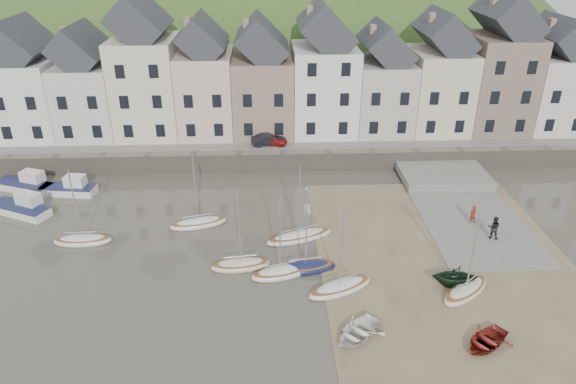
{
  "coord_description": "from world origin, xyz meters",
  "views": [
    {
      "loc": [
        -1.48,
        -30.05,
        21.32
      ],
      "look_at": [
        0.0,
        6.0,
        3.0
      ],
      "focal_mm": 32.49,
      "sensor_mm": 36.0,
      "label": 1
    }
  ],
  "objects_px": {
    "rowboat_green": "(455,276)",
    "person_red": "(473,214)",
    "sailboat_0": "(83,240)",
    "rowboat_red": "(486,341)",
    "rowboat_white": "(357,332)",
    "car_right": "(269,139)",
    "person_dark": "(494,227)",
    "car_left": "(271,140)"
  },
  "relations": [
    {
      "from": "sailboat_0",
      "to": "person_dark",
      "type": "distance_m",
      "value": 31.2
    },
    {
      "from": "person_dark",
      "to": "sailboat_0",
      "type": "bearing_deg",
      "value": 22.69
    },
    {
      "from": "sailboat_0",
      "to": "car_right",
      "type": "height_order",
      "value": "sailboat_0"
    },
    {
      "from": "rowboat_white",
      "to": "person_red",
      "type": "xyz_separation_m",
      "value": [
        11.3,
        12.63,
        0.48
      ]
    },
    {
      "from": "sailboat_0",
      "to": "rowboat_red",
      "type": "bearing_deg",
      "value": -24.54
    },
    {
      "from": "rowboat_green",
      "to": "person_red",
      "type": "relative_size",
      "value": 1.9
    },
    {
      "from": "sailboat_0",
      "to": "rowboat_white",
      "type": "relative_size",
      "value": 1.84
    },
    {
      "from": "car_left",
      "to": "rowboat_white",
      "type": "bearing_deg",
      "value": -156.46
    },
    {
      "from": "rowboat_white",
      "to": "rowboat_red",
      "type": "xyz_separation_m",
      "value": [
        7.17,
        -1.0,
        -0.03
      ]
    },
    {
      "from": "sailboat_0",
      "to": "car_left",
      "type": "bearing_deg",
      "value": 46.94
    },
    {
      "from": "rowboat_green",
      "to": "person_red",
      "type": "xyz_separation_m",
      "value": [
        4.11,
        8.05,
        0.06
      ]
    },
    {
      "from": "person_red",
      "to": "car_right",
      "type": "bearing_deg",
      "value": -57.94
    },
    {
      "from": "rowboat_white",
      "to": "car_left",
      "type": "xyz_separation_m",
      "value": [
        -4.66,
        26.51,
        1.74
      ]
    },
    {
      "from": "rowboat_white",
      "to": "car_right",
      "type": "bearing_deg",
      "value": 145.99
    },
    {
      "from": "sailboat_0",
      "to": "rowboat_red",
      "type": "distance_m",
      "value": 28.93
    },
    {
      "from": "rowboat_red",
      "to": "person_dark",
      "type": "distance_m",
      "value": 12.31
    },
    {
      "from": "rowboat_white",
      "to": "rowboat_green",
      "type": "height_order",
      "value": "rowboat_green"
    },
    {
      "from": "sailboat_0",
      "to": "rowboat_red",
      "type": "xyz_separation_m",
      "value": [
        26.31,
        -12.01,
        0.13
      ]
    },
    {
      "from": "rowboat_white",
      "to": "person_red",
      "type": "height_order",
      "value": "person_red"
    },
    {
      "from": "person_dark",
      "to": "car_right",
      "type": "distance_m",
      "value": 23.47
    },
    {
      "from": "person_red",
      "to": "car_right",
      "type": "relative_size",
      "value": 0.44
    },
    {
      "from": "sailboat_0",
      "to": "rowboat_white",
      "type": "height_order",
      "value": "sailboat_0"
    },
    {
      "from": "rowboat_white",
      "to": "person_dark",
      "type": "distance_m",
      "value": 15.85
    },
    {
      "from": "car_right",
      "to": "sailboat_0",
      "type": "bearing_deg",
      "value": 124.34
    },
    {
      "from": "sailboat_0",
      "to": "rowboat_green",
      "type": "height_order",
      "value": "sailboat_0"
    },
    {
      "from": "rowboat_white",
      "to": "rowboat_green",
      "type": "xyz_separation_m",
      "value": [
        7.19,
        4.57,
        0.42
      ]
    },
    {
      "from": "rowboat_green",
      "to": "car_left",
      "type": "height_order",
      "value": "car_left"
    },
    {
      "from": "sailboat_0",
      "to": "car_right",
      "type": "bearing_deg",
      "value": 47.4
    },
    {
      "from": "rowboat_green",
      "to": "rowboat_red",
      "type": "relative_size",
      "value": 0.92
    },
    {
      "from": "rowboat_green",
      "to": "rowboat_red",
      "type": "height_order",
      "value": "rowboat_green"
    },
    {
      "from": "rowboat_green",
      "to": "car_right",
      "type": "relative_size",
      "value": 0.84
    },
    {
      "from": "rowboat_red",
      "to": "person_red",
      "type": "xyz_separation_m",
      "value": [
        4.12,
        13.63,
        0.51
      ]
    },
    {
      "from": "rowboat_red",
      "to": "car_left",
      "type": "bearing_deg",
      "value": 166.91
    },
    {
      "from": "rowboat_red",
      "to": "person_red",
      "type": "height_order",
      "value": "person_red"
    },
    {
      "from": "rowboat_white",
      "to": "person_dark",
      "type": "xyz_separation_m",
      "value": [
        12.04,
        10.29,
        0.62
      ]
    },
    {
      "from": "person_dark",
      "to": "person_red",
      "type": "bearing_deg",
      "value": -48.38
    },
    {
      "from": "car_right",
      "to": "rowboat_white",
      "type": "bearing_deg",
      "value": 177.4
    },
    {
      "from": "rowboat_red",
      "to": "car_right",
      "type": "height_order",
      "value": "car_right"
    },
    {
      "from": "rowboat_white",
      "to": "person_red",
      "type": "distance_m",
      "value": 16.95
    },
    {
      "from": "sailboat_0",
      "to": "car_right",
      "type": "distance_m",
      "value": 21.14
    },
    {
      "from": "rowboat_green",
      "to": "person_red",
      "type": "height_order",
      "value": "person_red"
    },
    {
      "from": "rowboat_white",
      "to": "car_left",
      "type": "height_order",
      "value": "car_left"
    }
  ]
}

